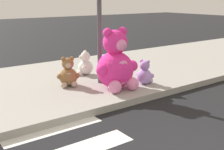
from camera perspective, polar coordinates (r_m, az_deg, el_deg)
sidewalk at (r=7.47m, az=-12.19°, el=-1.87°), size 28.00×4.40×0.15m
sign_pole at (r=6.95m, az=-2.51°, el=12.08°), size 0.56×0.11×3.20m
plush_pink_large at (r=6.65m, az=0.80°, el=2.06°), size 1.08×0.96×1.40m
plush_white at (r=7.95m, az=-5.35°, el=1.93°), size 0.47×0.46×0.66m
plush_brown at (r=6.97m, az=-8.56°, el=0.14°), size 0.52×0.51×0.71m
plush_lavender at (r=7.12m, az=6.43°, el=0.19°), size 0.43×0.44×0.60m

